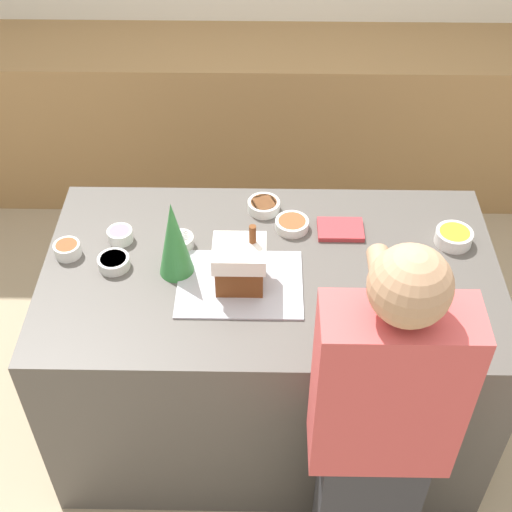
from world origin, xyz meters
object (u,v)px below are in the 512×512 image
(baking_tray, at_px, (240,284))
(candy_bowl_front_corner, at_px, (292,224))
(cookbook, at_px, (340,229))
(candy_bowl_far_right, at_px, (264,205))
(candy_bowl_center_rear, at_px, (454,237))
(candy_bowl_beside_tree, at_px, (181,241))
(decorative_tree, at_px, (174,239))
(candy_bowl_far_left, at_px, (120,235))
(gingerbread_house, at_px, (240,264))
(candy_bowl_near_tray_left, at_px, (67,249))
(candy_bowl_near_tray_right, at_px, (114,263))
(person, at_px, (377,439))

(baking_tray, distance_m, candy_bowl_front_corner, 0.36)
(candy_bowl_front_corner, relative_size, cookbook, 0.74)
(candy_bowl_front_corner, bearing_deg, candy_bowl_far_right, 135.00)
(candy_bowl_center_rear, relative_size, candy_bowl_beside_tree, 1.41)
(candy_bowl_center_rear, bearing_deg, candy_bowl_beside_tree, -177.87)
(candy_bowl_center_rear, relative_size, candy_bowl_front_corner, 1.08)
(candy_bowl_front_corner, bearing_deg, cookbook, -4.72)
(decorative_tree, distance_m, candy_bowl_far_left, 0.31)
(decorative_tree, bearing_deg, candy_bowl_front_corner, 30.14)
(candy_bowl_beside_tree, bearing_deg, candy_bowl_center_rear, 2.13)
(candy_bowl_beside_tree, height_order, cookbook, candy_bowl_beside_tree)
(candy_bowl_far_right, relative_size, cookbook, 0.73)
(cookbook, bearing_deg, baking_tray, -142.05)
(gingerbread_house, xyz_separation_m, candy_bowl_beside_tree, (-0.23, 0.20, -0.08))
(gingerbread_house, xyz_separation_m, decorative_tree, (-0.23, 0.06, 0.06))
(baking_tray, xyz_separation_m, candy_bowl_beside_tree, (-0.23, 0.20, 0.02))
(candy_bowl_near_tray_left, height_order, candy_bowl_beside_tree, candy_bowl_near_tray_left)
(candy_bowl_far_left, height_order, candy_bowl_front_corner, candy_bowl_far_left)
(baking_tray, distance_m, candy_bowl_near_tray_right, 0.46)
(candy_bowl_far_left, xyz_separation_m, candy_bowl_near_tray_left, (-0.18, -0.08, 0.00))
(candy_bowl_near_tray_left, xyz_separation_m, candy_bowl_beside_tree, (0.41, 0.05, -0.00))
(candy_bowl_center_rear, xyz_separation_m, person, (-0.36, -0.80, -0.11))
(baking_tray, bearing_deg, candy_bowl_far_right, 79.07)
(candy_bowl_far_right, relative_size, candy_bowl_near_tray_right, 1.10)
(gingerbread_house, height_order, candy_bowl_beside_tree, gingerbread_house)
(candy_bowl_beside_tree, bearing_deg, candy_bowl_front_corner, 14.65)
(candy_bowl_front_corner, bearing_deg, candy_bowl_far_left, -173.08)
(decorative_tree, relative_size, candy_bowl_far_left, 3.29)
(baking_tray, relative_size, candy_bowl_front_corner, 3.44)
(candy_bowl_far_right, bearing_deg, person, -70.23)
(candy_bowl_far_right, bearing_deg, gingerbread_house, -100.88)
(candy_bowl_far_right, distance_m, candy_bowl_near_tray_left, 0.77)
(candy_bowl_far_right, distance_m, candy_bowl_near_tray_right, 0.63)
(candy_bowl_near_tray_right, relative_size, candy_bowl_near_tray_left, 1.18)
(gingerbread_house, distance_m, person, 0.74)
(candy_bowl_beside_tree, bearing_deg, person, -49.20)
(cookbook, bearing_deg, candy_bowl_beside_tree, -171.17)
(candy_bowl_center_rear, bearing_deg, candy_bowl_far_left, -179.65)
(candy_bowl_far_right, distance_m, candy_bowl_beside_tree, 0.38)
(gingerbread_house, bearing_deg, candy_bowl_center_rear, 16.62)
(candy_bowl_near_tray_right, bearing_deg, candy_bowl_far_right, 31.92)
(cookbook, bearing_deg, person, -86.06)
(gingerbread_house, bearing_deg, candy_bowl_far_right, 79.12)
(gingerbread_house, distance_m, candy_bowl_beside_tree, 0.31)
(candy_bowl_far_right, height_order, candy_bowl_beside_tree, candy_bowl_beside_tree)
(cookbook, distance_m, person, 0.86)
(candy_bowl_center_rear, distance_m, cookbook, 0.42)
(decorative_tree, height_order, candy_bowl_center_rear, decorative_tree)
(candy_bowl_front_corner, bearing_deg, candy_bowl_center_rear, -6.70)
(candy_bowl_center_rear, height_order, person, person)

